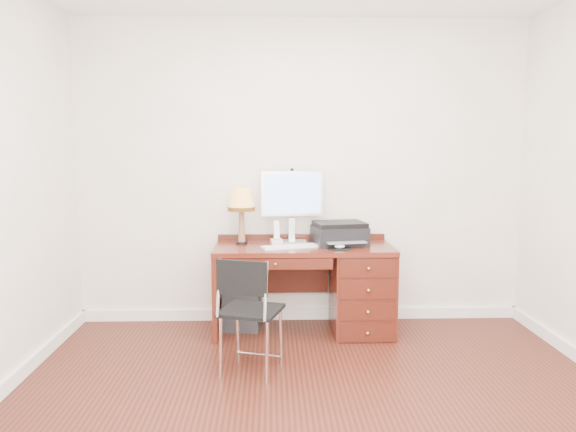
{
  "coord_description": "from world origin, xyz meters",
  "views": [
    {
      "loc": [
        -0.28,
        -3.28,
        1.59
      ],
      "look_at": [
        -0.14,
        1.2,
        1.03
      ],
      "focal_mm": 35.0,
      "sensor_mm": 36.0,
      "label": 1
    }
  ],
  "objects_px": {
    "desk": "(341,284)",
    "phone": "(276,237)",
    "equipment_box": "(243,308)",
    "leg_lamp": "(241,203)",
    "chair": "(251,304)",
    "printer": "(339,233)",
    "monitor": "(292,198)"
  },
  "relations": [
    {
      "from": "monitor",
      "to": "leg_lamp",
      "type": "xyz_separation_m",
      "value": [
        -0.44,
        -0.08,
        -0.04
      ]
    },
    {
      "from": "monitor",
      "to": "leg_lamp",
      "type": "relative_size",
      "value": 1.29
    },
    {
      "from": "phone",
      "to": "equipment_box",
      "type": "xyz_separation_m",
      "value": [
        -0.3,
        0.0,
        -0.63
      ]
    },
    {
      "from": "desk",
      "to": "chair",
      "type": "bearing_deg",
      "value": -128.91
    },
    {
      "from": "monitor",
      "to": "printer",
      "type": "distance_m",
      "value": 0.51
    },
    {
      "from": "printer",
      "to": "phone",
      "type": "bearing_deg",
      "value": 165.77
    },
    {
      "from": "chair",
      "to": "monitor",
      "type": "bearing_deg",
      "value": 90.47
    },
    {
      "from": "leg_lamp",
      "to": "printer",
      "type": "bearing_deg",
      "value": -3.57
    },
    {
      "from": "desk",
      "to": "leg_lamp",
      "type": "bearing_deg",
      "value": 172.92
    },
    {
      "from": "monitor",
      "to": "chair",
      "type": "bearing_deg",
      "value": -113.01
    },
    {
      "from": "monitor",
      "to": "printer",
      "type": "xyz_separation_m",
      "value": [
        0.4,
        -0.13,
        -0.3
      ]
    },
    {
      "from": "monitor",
      "to": "phone",
      "type": "relative_size",
      "value": 3.14
    },
    {
      "from": "phone",
      "to": "equipment_box",
      "type": "relative_size",
      "value": 0.55
    },
    {
      "from": "chair",
      "to": "desk",
      "type": "bearing_deg",
      "value": 68.22
    },
    {
      "from": "leg_lamp",
      "to": "chair",
      "type": "distance_m",
      "value": 1.19
    },
    {
      "from": "desk",
      "to": "printer",
      "type": "relative_size",
      "value": 3.07
    },
    {
      "from": "monitor",
      "to": "equipment_box",
      "type": "height_order",
      "value": "monitor"
    },
    {
      "from": "printer",
      "to": "monitor",
      "type": "bearing_deg",
      "value": 151.67
    },
    {
      "from": "desk",
      "to": "leg_lamp",
      "type": "relative_size",
      "value": 3.1
    },
    {
      "from": "printer",
      "to": "phone",
      "type": "relative_size",
      "value": 2.46
    },
    {
      "from": "desk",
      "to": "equipment_box",
      "type": "bearing_deg",
      "value": 173.54
    },
    {
      "from": "leg_lamp",
      "to": "equipment_box",
      "type": "relative_size",
      "value": 1.35
    },
    {
      "from": "printer",
      "to": "leg_lamp",
      "type": "distance_m",
      "value": 0.88
    },
    {
      "from": "desk",
      "to": "phone",
      "type": "xyz_separation_m",
      "value": [
        -0.55,
        0.09,
        0.4
      ]
    },
    {
      "from": "desk",
      "to": "phone",
      "type": "height_order",
      "value": "phone"
    },
    {
      "from": "phone",
      "to": "chair",
      "type": "relative_size",
      "value": 0.24
    },
    {
      "from": "desk",
      "to": "chair",
      "type": "distance_m",
      "value": 1.18
    },
    {
      "from": "desk",
      "to": "leg_lamp",
      "type": "distance_m",
      "value": 1.1
    },
    {
      "from": "monitor",
      "to": "phone",
      "type": "bearing_deg",
      "value": -153.12
    },
    {
      "from": "phone",
      "to": "equipment_box",
      "type": "bearing_deg",
      "value": 168.63
    },
    {
      "from": "leg_lamp",
      "to": "equipment_box",
      "type": "bearing_deg",
      "value": -79.46
    },
    {
      "from": "desk",
      "to": "phone",
      "type": "relative_size",
      "value": 7.56
    }
  ]
}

